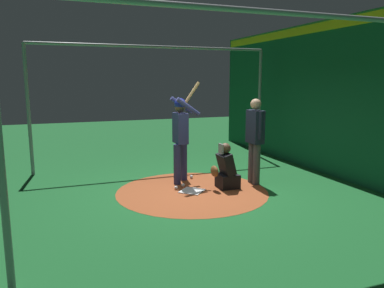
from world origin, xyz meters
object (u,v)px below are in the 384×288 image
at_px(home_plate, 192,191).
at_px(catcher, 226,171).
at_px(batter, 181,131).
at_px(umpire, 255,136).
at_px(baseball_0, 191,177).
at_px(baseball_2, 183,185).
at_px(baseball_1, 176,188).

distance_m(home_plate, catcher, 0.81).
distance_m(batter, umpire, 1.55).
height_order(catcher, baseball_0, catcher).
xyz_separation_m(batter, baseball_2, (0.09, 0.40, -1.05)).
relative_size(batter, baseball_0, 28.82).
bearing_deg(catcher, batter, -46.90).
xyz_separation_m(catcher, baseball_1, (0.99, -0.23, -0.32)).
distance_m(home_plate, umpire, 1.75).
height_order(home_plate, umpire, umpire).
relative_size(batter, catcher, 2.30).
height_order(batter, baseball_1, batter).
relative_size(home_plate, catcher, 0.45).
bearing_deg(baseball_0, catcher, 113.72).
distance_m(catcher, baseball_1, 1.06).
height_order(batter, baseball_2, batter).
bearing_deg(baseball_0, home_plate, 70.13).
distance_m(catcher, baseball_0, 1.04).
height_order(baseball_1, baseball_2, same).
height_order(catcher, umpire, umpire).
height_order(batter, catcher, batter).
relative_size(catcher, baseball_2, 12.51).
xyz_separation_m(home_plate, baseball_2, (0.06, -0.34, 0.03)).
relative_size(baseball_0, baseball_2, 1.00).
relative_size(home_plate, umpire, 0.23).
height_order(baseball_0, baseball_2, same).
xyz_separation_m(umpire, baseball_0, (1.11, -0.81, -0.97)).
bearing_deg(catcher, umpire, -171.66).
bearing_deg(batter, baseball_0, -151.47).
relative_size(baseball_0, baseball_1, 1.00).
bearing_deg(baseball_2, umpire, 170.87).
bearing_deg(batter, umpire, 155.44).
distance_m(umpire, baseball_2, 1.80).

